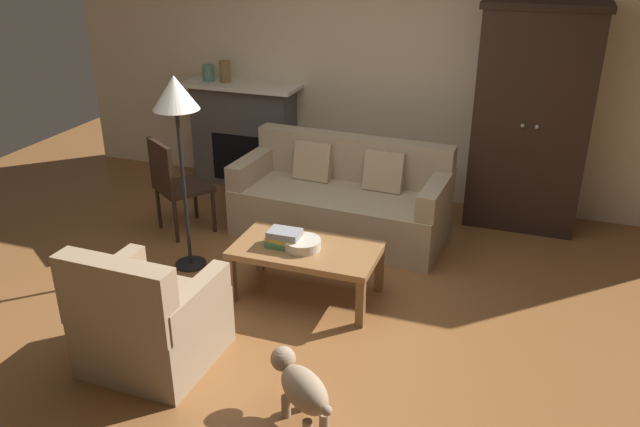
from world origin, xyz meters
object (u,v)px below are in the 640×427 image
at_px(couch, 342,201).
at_px(fruit_bowl, 302,244).
at_px(floor_lamp, 176,104).
at_px(coffee_table, 306,254).
at_px(mantel_vase_bronze, 225,72).
at_px(dog, 301,387).
at_px(armoire, 531,119).
at_px(side_chair_wooden, 174,181).
at_px(armchair_near_left, 149,322).
at_px(mantel_vase_jade, 208,73).
at_px(book_stack, 284,238).
at_px(fireplace, 244,133).

height_order(couch, fruit_bowl, couch).
bearing_deg(floor_lamp, coffee_table, -6.47).
distance_m(mantel_vase_bronze, floor_lamp, 2.00).
bearing_deg(dog, armoire, 73.34).
bearing_deg(side_chair_wooden, couch, 19.58).
relative_size(mantel_vase_bronze, armchair_near_left, 0.25).
relative_size(armoire, armchair_near_left, 2.34).
height_order(fruit_bowl, dog, fruit_bowl).
height_order(couch, side_chair_wooden, side_chair_wooden).
bearing_deg(coffee_table, armoire, 53.62).
bearing_deg(couch, mantel_vase_jade, 154.39).
relative_size(couch, book_stack, 7.74).
relative_size(armoire, side_chair_wooden, 2.29).
xyz_separation_m(armoire, fruit_bowl, (-1.47, -1.99, -0.58)).
distance_m(fruit_bowl, dog, 1.39).
relative_size(armoire, book_stack, 8.12).
bearing_deg(armchair_near_left, fireplace, 104.91).
xyz_separation_m(fireplace, coffee_table, (1.50, -2.05, -0.20)).
relative_size(armoire, mantel_vase_jade, 12.05).
bearing_deg(floor_lamp, fireplace, 101.77).
bearing_deg(mantel_vase_jade, floor_lamp, -67.71).
bearing_deg(couch, coffee_table, -85.47).
bearing_deg(coffee_table, mantel_vase_jade, 132.81).
relative_size(couch, mantel_vase_jade, 11.49).
height_order(fireplace, book_stack, fireplace).
bearing_deg(mantel_vase_bronze, couch, -28.36).
bearing_deg(coffee_table, mantel_vase_bronze, 129.61).
height_order(coffee_table, book_stack, book_stack).
bearing_deg(dog, book_stack, 116.38).
relative_size(book_stack, side_chair_wooden, 0.28).
bearing_deg(armchair_near_left, armoire, 55.79).
xyz_separation_m(fireplace, armoire, (2.95, -0.08, 0.46)).
xyz_separation_m(fireplace, floor_lamp, (0.40, -1.92, 0.82)).
distance_m(book_stack, dog, 1.45).
bearing_deg(side_chair_wooden, fireplace, 88.49).
bearing_deg(coffee_table, book_stack, -169.44).
xyz_separation_m(fireplace, book_stack, (1.33, -2.08, -0.08)).
height_order(fruit_bowl, mantel_vase_jade, mantel_vase_jade).
xyz_separation_m(book_stack, dog, (0.64, -1.28, -0.24)).
bearing_deg(coffee_table, couch, 94.53).
relative_size(mantel_vase_bronze, side_chair_wooden, 0.25).
xyz_separation_m(book_stack, mantel_vase_jade, (-1.71, 2.06, 0.72)).
relative_size(book_stack, mantel_vase_bronze, 1.13).
xyz_separation_m(armoire, couch, (-1.54, -0.80, -0.71)).
height_order(armoire, mantel_vase_bronze, armoire).
distance_m(couch, coffee_table, 1.18).
relative_size(couch, side_chair_wooden, 2.18).
distance_m(side_chair_wooden, dog, 2.83).
relative_size(mantel_vase_jade, mantel_vase_bronze, 0.76).
xyz_separation_m(mantel_vase_bronze, side_chair_wooden, (0.14, -1.37, -0.72)).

